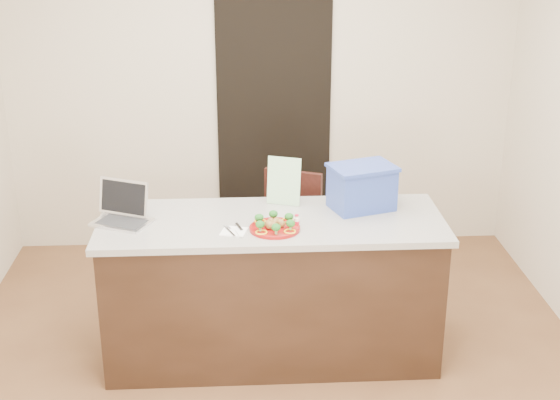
{
  "coord_description": "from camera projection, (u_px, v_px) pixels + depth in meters",
  "views": [
    {
      "loc": [
        -0.19,
        -4.03,
        2.7
      ],
      "look_at": [
        0.05,
        0.2,
        1.06
      ],
      "focal_mm": 50.0,
      "sensor_mm": 36.0,
      "label": 1
    }
  ],
  "objects": [
    {
      "name": "broccoli",
      "position": [
        275.0,
        220.0,
        4.47
      ],
      "size": [
        0.23,
        0.25,
        0.04
      ],
      "color": "#154F16",
      "rests_on": "plate"
    },
    {
      "name": "plate",
      "position": [
        275.0,
        228.0,
        4.49
      ],
      "size": [
        0.29,
        0.29,
        0.02
      ],
      "rotation": [
        0.0,
        0.0,
        -0.39
      ],
      "color": "maroon",
      "rests_on": "island"
    },
    {
      "name": "knife",
      "position": [
        239.0,
        231.0,
        4.45
      ],
      "size": [
        0.05,
        0.21,
        0.01
      ],
      "rotation": [
        0.0,
        0.0,
        0.28
      ],
      "color": "white",
      "rests_on": "napkin"
    },
    {
      "name": "doorway",
      "position": [
        274.0,
        127.0,
        6.22
      ],
      "size": [
        0.9,
        0.02,
        2.0
      ],
      "primitive_type": "cube",
      "color": "black",
      "rests_on": "ground"
    },
    {
      "name": "chair",
      "position": [
        294.0,
        231.0,
        5.45
      ],
      "size": [
        0.55,
        0.56,
        0.94
      ],
      "rotation": [
        0.0,
        0.0,
        -0.4
      ],
      "color": "#371510",
      "rests_on": "ground"
    },
    {
      "name": "island",
      "position": [
        272.0,
        288.0,
        4.8
      ],
      "size": [
        2.06,
        0.76,
        0.92
      ],
      "color": "black",
      "rests_on": "ground"
    },
    {
      "name": "pepper_rings",
      "position": [
        275.0,
        226.0,
        4.49
      ],
      "size": [
        0.24,
        0.24,
        0.01
      ],
      "color": "gold",
      "rests_on": "plate"
    },
    {
      "name": "laptop",
      "position": [
        123.0,
        210.0,
        4.61
      ],
      "size": [
        0.39,
        0.38,
        0.23
      ],
      "rotation": [
        0.0,
        0.0,
        -0.43
      ],
      "color": "silver",
      "rests_on": "island"
    },
    {
      "name": "ground",
      "position": [
        274.0,
        375.0,
        4.73
      ],
      "size": [
        4.0,
        4.0,
        0.0
      ],
      "primitive_type": "plane",
      "color": "brown",
      "rests_on": "ground"
    },
    {
      "name": "meatballs",
      "position": [
        274.0,
        223.0,
        4.48
      ],
      "size": [
        0.12,
        0.12,
        0.04
      ],
      "color": "olive",
      "rests_on": "plate"
    },
    {
      "name": "napkin",
      "position": [
        234.0,
        231.0,
        4.46
      ],
      "size": [
        0.17,
        0.17,
        0.01
      ],
      "primitive_type": "cube",
      "rotation": [
        0.0,
        0.0,
        -0.25
      ],
      "color": "white",
      "rests_on": "island"
    },
    {
      "name": "room_shell",
      "position": [
        273.0,
        116.0,
        4.15
      ],
      "size": [
        4.0,
        4.0,
        4.0
      ],
      "color": "white",
      "rests_on": "ground"
    },
    {
      "name": "leaflet",
      "position": [
        284.0,
        181.0,
        4.82
      ],
      "size": [
        0.21,
        0.11,
        0.3
      ],
      "primitive_type": "cube",
      "rotation": [
        -0.14,
        0.0,
        -0.33
      ],
      "color": "white",
      "rests_on": "island"
    },
    {
      "name": "fork",
      "position": [
        230.0,
        230.0,
        4.47
      ],
      "size": [
        0.06,
        0.16,
        0.0
      ],
      "rotation": [
        0.0,
        0.0,
        0.38
      ],
      "color": "#ADADB1",
      "rests_on": "napkin"
    },
    {
      "name": "blue_box",
      "position": [
        362.0,
        187.0,
        4.76
      ],
      "size": [
        0.45,
        0.38,
        0.28
      ],
      "rotation": [
        0.0,
        0.0,
        0.32
      ],
      "color": "#294096",
      "rests_on": "island"
    },
    {
      "name": "yogurt_bottle",
      "position": [
        297.0,
        221.0,
        4.54
      ],
      "size": [
        0.03,
        0.03,
        0.07
      ],
      "rotation": [
        0.0,
        0.0,
        -0.04
      ],
      "color": "white",
      "rests_on": "island"
    }
  ]
}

